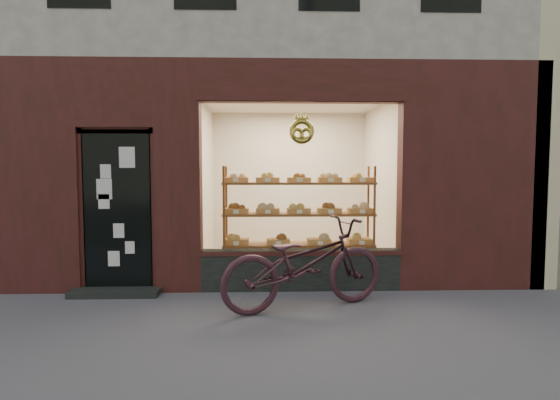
{
  "coord_description": "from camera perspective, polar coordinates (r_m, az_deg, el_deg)",
  "views": [
    {
      "loc": [
        -0.02,
        -3.79,
        1.64
      ],
      "look_at": [
        0.16,
        2.0,
        1.24
      ],
      "focal_mm": 28.0,
      "sensor_mm": 36.0,
      "label": 1
    }
  ],
  "objects": [
    {
      "name": "ground",
      "position": [
        4.12,
        -1.46,
        -19.49
      ],
      "size": [
        90.0,
        90.0,
        0.0
      ],
      "primitive_type": "plane",
      "color": "#49494F"
    },
    {
      "name": "display_shelf",
      "position": [
        6.4,
        2.43,
        -2.87
      ],
      "size": [
        2.2,
        0.45,
        1.7
      ],
      "color": "brown",
      "rests_on": "ground"
    },
    {
      "name": "bicycle",
      "position": [
        5.22,
        3.19,
        -8.28
      ],
      "size": [
        2.17,
        1.37,
        1.08
      ],
      "primitive_type": "imported",
      "rotation": [
        0.0,
        0.0,
        1.92
      ],
      "color": "#361B24",
      "rests_on": "ground"
    }
  ]
}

